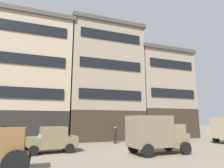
{
  "coord_description": "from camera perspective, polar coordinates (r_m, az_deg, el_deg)",
  "views": [
    {
      "loc": [
        -6.91,
        -12.99,
        2.31
      ],
      "look_at": [
        -1.41,
        2.13,
        5.37
      ],
      "focal_mm": 30.56,
      "sensor_mm": 36.0,
      "label": 1
    }
  ],
  "objects": [
    {
      "name": "ground_plane",
      "position": [
        14.89,
        8.41,
        -19.58
      ],
      "size": [
        120.0,
        120.0,
        0.0
      ],
      "primitive_type": "plane",
      "color": "slate"
    },
    {
      "name": "building_far_left",
      "position": [
        24.13,
        -23.41,
        1.38
      ],
      "size": [
        9.12,
        7.18,
        13.96
      ],
      "color": "black",
      "rests_on": "ground_plane"
    },
    {
      "name": "building_center_left",
      "position": [
        25.22,
        -2.73,
        0.74
      ],
      "size": [
        9.42,
        7.18,
        14.59
      ],
      "color": "#33281E",
      "rests_on": "ground_plane"
    },
    {
      "name": "building_center_right",
      "position": [
        28.67,
        13.74,
        -2.89
      ],
      "size": [
        8.32,
        7.18,
        12.1
      ],
      "color": "#33281E",
      "rests_on": "ground_plane"
    },
    {
      "name": "delivery_truck_near",
      "position": [
        14.27,
        13.14,
        -14.05
      ],
      "size": [
        4.39,
        2.21,
        2.62
      ],
      "color": "#7A6B4C",
      "rests_on": "ground_plane"
    },
    {
      "name": "sedan_dark",
      "position": [
        15.14,
        -17.7,
        -15.57
      ],
      "size": [
        3.86,
        2.2,
        1.83
      ],
      "color": "#7A6B4C",
      "rests_on": "ground_plane"
    },
    {
      "name": "pedestrian_officer",
      "position": [
        19.94,
        0.96,
        -14.58
      ],
      "size": [
        0.47,
        0.47,
        1.79
      ],
      "color": "black",
      "rests_on": "ground_plane"
    }
  ]
}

